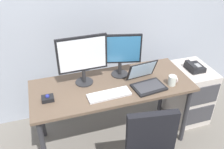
{
  "coord_description": "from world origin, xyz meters",
  "views": [
    {
      "loc": [
        -0.61,
        -1.91,
        2.14
      ],
      "look_at": [
        0.0,
        0.0,
        0.87
      ],
      "focal_mm": 38.9,
      "sensor_mm": 36.0,
      "label": 1
    }
  ],
  "objects_px": {
    "laptop": "(146,81)",
    "monitor_side": "(120,52)",
    "monitor_main": "(82,57)",
    "keyboard": "(109,94)",
    "coffee_mug": "(172,80)",
    "desk_phone": "(194,67)",
    "trackball_mouse": "(48,98)",
    "cell_phone": "(144,69)",
    "file_cabinet": "(188,93)"
  },
  "relations": [
    {
      "from": "keyboard",
      "to": "file_cabinet",
      "type": "bearing_deg",
      "value": 13.11
    },
    {
      "from": "desk_phone",
      "to": "monitor_main",
      "type": "distance_m",
      "value": 1.31
    },
    {
      "from": "cell_phone",
      "to": "trackball_mouse",
      "type": "bearing_deg",
      "value": 176.72
    },
    {
      "from": "file_cabinet",
      "to": "keyboard",
      "type": "distance_m",
      "value": 1.2
    },
    {
      "from": "trackball_mouse",
      "to": "coffee_mug",
      "type": "xyz_separation_m",
      "value": [
        1.21,
        -0.12,
        0.03
      ]
    },
    {
      "from": "laptop",
      "to": "monitor_side",
      "type": "bearing_deg",
      "value": 125.12
    },
    {
      "from": "file_cabinet",
      "to": "cell_phone",
      "type": "height_order",
      "value": "cell_phone"
    },
    {
      "from": "monitor_side",
      "to": "coffee_mug",
      "type": "xyz_separation_m",
      "value": [
        0.44,
        -0.33,
        -0.22
      ]
    },
    {
      "from": "laptop",
      "to": "coffee_mug",
      "type": "distance_m",
      "value": 0.26
    },
    {
      "from": "monitor_main",
      "to": "trackball_mouse",
      "type": "relative_size",
      "value": 4.6
    },
    {
      "from": "monitor_side",
      "to": "keyboard",
      "type": "bearing_deg",
      "value": -124.18
    },
    {
      "from": "trackball_mouse",
      "to": "cell_phone",
      "type": "relative_size",
      "value": 0.77
    },
    {
      "from": "trackball_mouse",
      "to": "cell_phone",
      "type": "xyz_separation_m",
      "value": [
        1.06,
        0.23,
        -0.02
      ]
    },
    {
      "from": "monitor_side",
      "to": "monitor_main",
      "type": "bearing_deg",
      "value": -174.97
    },
    {
      "from": "coffee_mug",
      "to": "cell_phone",
      "type": "distance_m",
      "value": 0.38
    },
    {
      "from": "monitor_main",
      "to": "laptop",
      "type": "height_order",
      "value": "monitor_main"
    },
    {
      "from": "desk_phone",
      "to": "cell_phone",
      "type": "relative_size",
      "value": 1.41
    },
    {
      "from": "monitor_main",
      "to": "keyboard",
      "type": "height_order",
      "value": "monitor_main"
    },
    {
      "from": "file_cabinet",
      "to": "coffee_mug",
      "type": "height_order",
      "value": "coffee_mug"
    },
    {
      "from": "monitor_main",
      "to": "cell_phone",
      "type": "relative_size",
      "value": 3.57
    },
    {
      "from": "monitor_side",
      "to": "file_cabinet",
      "type": "bearing_deg",
      "value": -4.11
    },
    {
      "from": "monitor_main",
      "to": "coffee_mug",
      "type": "distance_m",
      "value": 0.92
    },
    {
      "from": "file_cabinet",
      "to": "monitor_side",
      "type": "height_order",
      "value": "monitor_side"
    },
    {
      "from": "monitor_main",
      "to": "keyboard",
      "type": "bearing_deg",
      "value": -58.23
    },
    {
      "from": "keyboard",
      "to": "monitor_side",
      "type": "bearing_deg",
      "value": 55.82
    },
    {
      "from": "monitor_side",
      "to": "coffee_mug",
      "type": "height_order",
      "value": "monitor_side"
    },
    {
      "from": "coffee_mug",
      "to": "desk_phone",
      "type": "bearing_deg",
      "value": 30.33
    },
    {
      "from": "desk_phone",
      "to": "cell_phone",
      "type": "distance_m",
      "value": 0.59
    },
    {
      "from": "file_cabinet",
      "to": "cell_phone",
      "type": "distance_m",
      "value": 0.72
    },
    {
      "from": "file_cabinet",
      "to": "keyboard",
      "type": "relative_size",
      "value": 1.67
    },
    {
      "from": "laptop",
      "to": "file_cabinet",
      "type": "bearing_deg",
      "value": 16.1
    },
    {
      "from": "monitor_main",
      "to": "cell_phone",
      "type": "xyz_separation_m",
      "value": [
        0.68,
        0.05,
        -0.29
      ]
    },
    {
      "from": "file_cabinet",
      "to": "trackball_mouse",
      "type": "height_order",
      "value": "trackball_mouse"
    },
    {
      "from": "trackball_mouse",
      "to": "coffee_mug",
      "type": "distance_m",
      "value": 1.22
    },
    {
      "from": "desk_phone",
      "to": "laptop",
      "type": "distance_m",
      "value": 0.72
    },
    {
      "from": "monitor_main",
      "to": "keyboard",
      "type": "relative_size",
      "value": 1.22
    },
    {
      "from": "monitor_side",
      "to": "trackball_mouse",
      "type": "distance_m",
      "value": 0.84
    },
    {
      "from": "monitor_side",
      "to": "cell_phone",
      "type": "xyz_separation_m",
      "value": [
        0.29,
        0.01,
        -0.26
      ]
    },
    {
      "from": "keyboard",
      "to": "monitor_main",
      "type": "bearing_deg",
      "value": 121.77
    },
    {
      "from": "desk_phone",
      "to": "monitor_main",
      "type": "xyz_separation_m",
      "value": [
        -1.27,
        0.05,
        0.32
      ]
    },
    {
      "from": "desk_phone",
      "to": "laptop",
      "type": "relative_size",
      "value": 0.58
    },
    {
      "from": "laptop",
      "to": "cell_phone",
      "type": "bearing_deg",
      "value": 69.78
    },
    {
      "from": "laptop",
      "to": "trackball_mouse",
      "type": "xyz_separation_m",
      "value": [
        -0.96,
        0.05,
        -0.03
      ]
    },
    {
      "from": "desk_phone",
      "to": "keyboard",
      "type": "relative_size",
      "value": 0.48
    },
    {
      "from": "cell_phone",
      "to": "laptop",
      "type": "bearing_deg",
      "value": -125.8
    },
    {
      "from": "desk_phone",
      "to": "monitor_main",
      "type": "bearing_deg",
      "value": 177.96
    },
    {
      "from": "monitor_main",
      "to": "trackball_mouse",
      "type": "bearing_deg",
      "value": -154.33
    },
    {
      "from": "desk_phone",
      "to": "monitor_side",
      "type": "bearing_deg",
      "value": 174.79
    },
    {
      "from": "coffee_mug",
      "to": "cell_phone",
      "type": "height_order",
      "value": "coffee_mug"
    },
    {
      "from": "desk_phone",
      "to": "trackball_mouse",
      "type": "bearing_deg",
      "value": -175.25
    }
  ]
}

